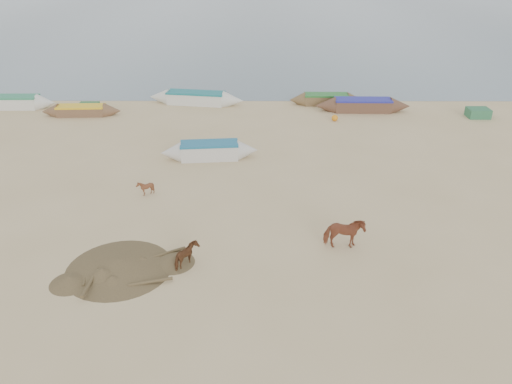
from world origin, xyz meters
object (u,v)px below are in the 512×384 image
near_canoe (209,151)px  cow_adult (344,233)px  calf_right (187,256)px  calf_front (145,188)px

near_canoe → cow_adult: bearing=-61.7°
cow_adult → calf_right: size_ratio=1.67×
cow_adult → calf_front: cow_adult is taller
cow_adult → calf_front: 10.18m
calf_front → near_canoe: near_canoe is taller
calf_right → near_canoe: bearing=6.9°
calf_right → calf_front: bearing=31.5°
near_canoe → calf_front: bearing=-125.9°
calf_front → near_canoe: size_ratio=0.14×
cow_adult → calf_front: size_ratio=2.04×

